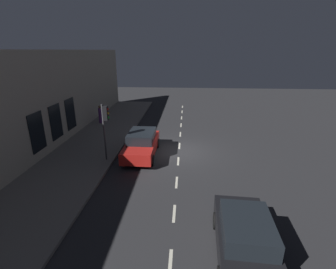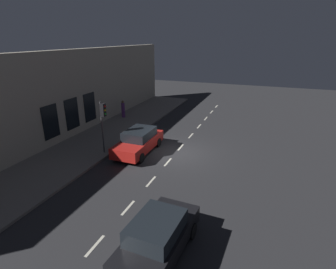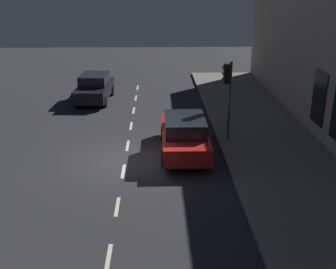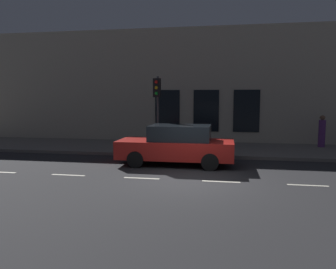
{
  "view_description": "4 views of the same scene",
  "coord_description": "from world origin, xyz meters",
  "views": [
    {
      "loc": [
        -0.37,
        15.56,
        6.59
      ],
      "look_at": [
        0.72,
        0.57,
        1.4
      ],
      "focal_mm": 26.22,
      "sensor_mm": 36.0,
      "label": 1
    },
    {
      "loc": [
        -5.53,
        16.1,
        7.5
      ],
      "look_at": [
        0.74,
        -0.38,
        1.1
      ],
      "focal_mm": 28.93,
      "sensor_mm": 36.0,
      "label": 2
    },
    {
      "loc": [
        1.31,
        -15.14,
        6.78
      ],
      "look_at": [
        1.71,
        -0.76,
        1.39
      ],
      "focal_mm": 43.98,
      "sensor_mm": 36.0,
      "label": 3
    },
    {
      "loc": [
        -10.37,
        -1.11,
        2.63
      ],
      "look_at": [
        2.12,
        1.08,
        1.24
      ],
      "focal_mm": 35.32,
      "sensor_mm": 36.0,
      "label": 4
    }
  ],
  "objects": [
    {
      "name": "sidewalk",
      "position": [
        6.25,
        0.0,
        0.07
      ],
      "size": [
        4.5,
        32.0,
        0.15
      ],
      "color": "slate",
      "rests_on": "ground"
    },
    {
      "name": "traffic_light",
      "position": [
        4.32,
        1.97,
        2.73
      ],
      "size": [
        0.45,
        0.32,
        3.47
      ],
      "color": "#424244",
      "rests_on": "sidewalk"
    },
    {
      "name": "parked_car_1",
      "position": [
        2.43,
        0.78,
        0.79
      ],
      "size": [
        1.96,
        4.54,
        1.58
      ],
      "rotation": [
        0.0,
        0.0,
        -0.0
      ],
      "color": "red",
      "rests_on": "ground"
    },
    {
      "name": "pedestrian_0",
      "position": [
        7.48,
        -5.95,
        0.91
      ],
      "size": [
        0.36,
        0.36,
        1.63
      ],
      "rotation": [
        0.0,
        0.0,
        0.09
      ],
      "color": "#5B2D70",
      "rests_on": "sidewalk"
    },
    {
      "name": "ground_plane",
      "position": [
        0.0,
        0.0,
        0.0
      ],
      "size": [
        60.0,
        60.0,
        0.0
      ],
      "primitive_type": "plane",
      "color": "#28282B"
    },
    {
      "name": "building_facade",
      "position": [
        8.8,
        0.0,
        3.3
      ],
      "size": [
        0.65,
        32.0,
        6.62
      ],
      "color": "#B2A893",
      "rests_on": "ground"
    },
    {
      "name": "lane_centre_line",
      "position": [
        0.0,
        -1.0,
        0.0
      ],
      "size": [
        0.12,
        27.2,
        0.01
      ],
      "color": "beige",
      "rests_on": "ground"
    }
  ]
}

